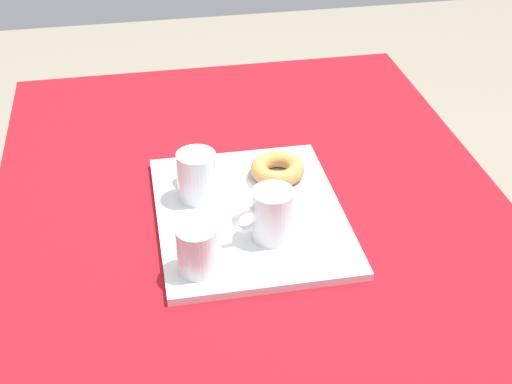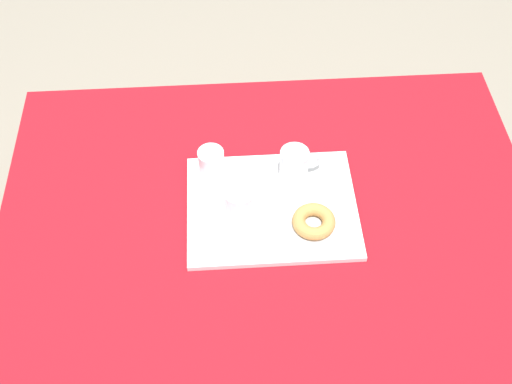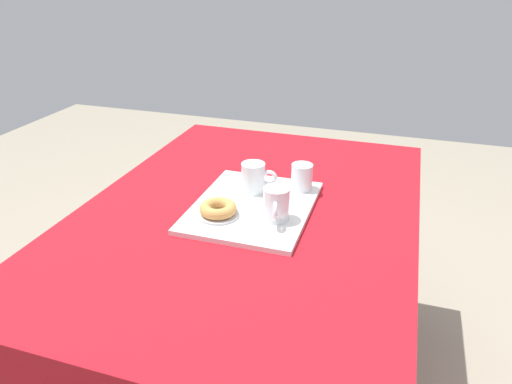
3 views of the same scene
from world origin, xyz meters
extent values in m
plane|color=gray|center=(0.00, 0.00, 0.00)|extent=(6.00, 6.00, 0.00)
cube|color=#A8141E|center=(0.00, 0.00, 0.73)|extent=(1.34, 0.96, 0.04)
cube|color=#A8141E|center=(0.00, -0.48, 0.64)|extent=(1.34, 0.01, 0.14)
cube|color=#A8141E|center=(0.67, 0.00, 0.64)|extent=(0.01, 0.96, 0.14)
cylinder|color=brown|center=(-0.58, -0.39, 0.35)|extent=(0.06, 0.06, 0.71)
cylinder|color=brown|center=(0.58, -0.39, 0.35)|extent=(0.06, 0.06, 0.71)
cube|color=white|center=(-0.01, -0.01, 0.75)|extent=(0.42, 0.33, 0.01)
cylinder|color=white|center=(0.08, 0.01, 0.81)|extent=(0.07, 0.07, 0.09)
cylinder|color=maroon|center=(0.08, 0.01, 0.80)|extent=(0.06, 0.06, 0.07)
torus|color=white|center=(0.09, -0.03, 0.81)|extent=(0.02, 0.05, 0.05)
cylinder|color=white|center=(-0.07, -0.10, 0.81)|extent=(0.07, 0.07, 0.09)
cylinder|color=maroon|center=(-0.07, -0.10, 0.80)|extent=(0.06, 0.06, 0.07)
torus|color=white|center=(-0.11, -0.11, 0.81)|extent=(0.05, 0.02, 0.05)
cylinder|color=white|center=(0.14, -0.12, 0.80)|extent=(0.07, 0.07, 0.08)
cylinder|color=silver|center=(0.14, -0.12, 0.78)|extent=(0.06, 0.06, 0.04)
cylinder|color=silver|center=(-0.10, 0.06, 0.76)|extent=(0.12, 0.12, 0.01)
torus|color=tan|center=(-0.10, 0.06, 0.78)|extent=(0.10, 0.10, 0.03)
camera|label=1|loc=(1.04, -0.20, 1.53)|focal=50.56mm
camera|label=2|loc=(0.09, 0.94, 2.03)|focal=45.02mm
camera|label=3|loc=(-1.16, -0.40, 1.40)|focal=32.99mm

